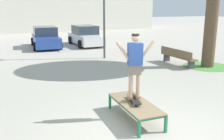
{
  "coord_description": "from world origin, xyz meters",
  "views": [
    {
      "loc": [
        -2.88,
        -4.8,
        2.89
      ],
      "look_at": [
        0.18,
        2.19,
        1.0
      ],
      "focal_mm": 41.14,
      "sensor_mm": 36.0,
      "label": 1
    }
  ],
  "objects_px": {
    "skateboard": "(134,99)",
    "skater": "(135,62)",
    "car_white": "(85,36)",
    "park_bench": "(178,56)",
    "car_blue": "(46,38)",
    "skate_box": "(135,104)"
  },
  "relations": [
    {
      "from": "skater",
      "to": "park_bench",
      "type": "height_order",
      "value": "skater"
    },
    {
      "from": "skate_box",
      "to": "skater",
      "type": "bearing_deg",
      "value": 87.52
    },
    {
      "from": "skateboard",
      "to": "skater",
      "type": "distance_m",
      "value": 0.99
    },
    {
      "from": "skateboard",
      "to": "car_blue",
      "type": "relative_size",
      "value": 0.19
    },
    {
      "from": "skateboard",
      "to": "skater",
      "type": "height_order",
      "value": "skater"
    },
    {
      "from": "skateboard",
      "to": "skater",
      "type": "relative_size",
      "value": 0.49
    },
    {
      "from": "skate_box",
      "to": "skater",
      "type": "height_order",
      "value": "skater"
    },
    {
      "from": "skater",
      "to": "car_blue",
      "type": "xyz_separation_m",
      "value": [
        -0.03,
        13.45,
        -0.84
      ]
    },
    {
      "from": "skate_box",
      "to": "car_white",
      "type": "height_order",
      "value": "car_white"
    },
    {
      "from": "car_blue",
      "to": "park_bench",
      "type": "xyz_separation_m",
      "value": [
        5.13,
        -8.64,
        -0.24
      ]
    },
    {
      "from": "skateboard",
      "to": "park_bench",
      "type": "bearing_deg",
      "value": 43.33
    },
    {
      "from": "skater",
      "to": "car_blue",
      "type": "bearing_deg",
      "value": 90.11
    },
    {
      "from": "park_bench",
      "to": "car_blue",
      "type": "bearing_deg",
      "value": 120.73
    },
    {
      "from": "skater",
      "to": "car_blue",
      "type": "relative_size",
      "value": 0.39
    },
    {
      "from": "skate_box",
      "to": "park_bench",
      "type": "distance_m",
      "value": 7.07
    },
    {
      "from": "car_white",
      "to": "car_blue",
      "type": "bearing_deg",
      "value": 177.93
    },
    {
      "from": "skater",
      "to": "car_white",
      "type": "relative_size",
      "value": 0.4
    },
    {
      "from": "skate_box",
      "to": "park_bench",
      "type": "height_order",
      "value": "park_bench"
    },
    {
      "from": "skate_box",
      "to": "car_white",
      "type": "distance_m",
      "value": 13.74
    },
    {
      "from": "skater",
      "to": "skateboard",
      "type": "bearing_deg",
      "value": -103.71
    },
    {
      "from": "skate_box",
      "to": "skater",
      "type": "xyz_separation_m",
      "value": [
        0.0,
        0.06,
        1.12
      ]
    },
    {
      "from": "car_white",
      "to": "park_bench",
      "type": "xyz_separation_m",
      "value": [
        2.13,
        -8.53,
        -0.24
      ]
    }
  ]
}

